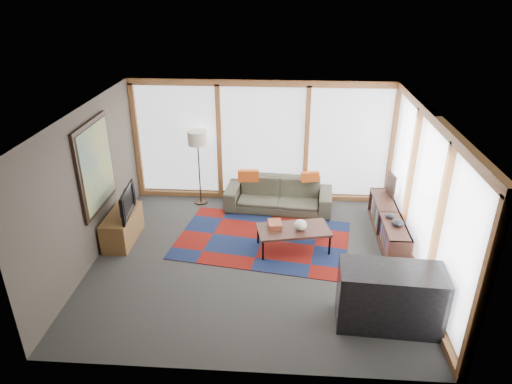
# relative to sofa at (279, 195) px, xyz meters

# --- Properties ---
(ground) EXTENTS (5.50, 5.50, 0.00)m
(ground) POSITION_rel_sofa_xyz_m (-0.37, -1.93, -0.32)
(ground) COLOR #292927
(ground) RESTS_ON ground
(room_envelope) EXTENTS (5.52, 5.02, 2.62)m
(room_envelope) POSITION_rel_sofa_xyz_m (0.12, -1.37, 1.22)
(room_envelope) COLOR #493F37
(room_envelope) RESTS_ON ground
(rug) EXTENTS (3.39, 2.46, 0.01)m
(rug) POSITION_rel_sofa_xyz_m (-0.26, -1.30, -0.31)
(rug) COLOR #67110B
(rug) RESTS_ON ground
(sofa) EXTENTS (2.26, 1.04, 0.64)m
(sofa) POSITION_rel_sofa_xyz_m (0.00, 0.00, 0.00)
(sofa) COLOR #38382A
(sofa) RESTS_ON ground
(pillow_left) EXTENTS (0.43, 0.15, 0.24)m
(pillow_left) POSITION_rel_sofa_xyz_m (-0.63, -0.05, 0.44)
(pillow_left) COLOR #C34C16
(pillow_left) RESTS_ON sofa
(pillow_right) EXTENTS (0.38, 0.20, 0.20)m
(pillow_right) POSITION_rel_sofa_xyz_m (0.63, 0.02, 0.42)
(pillow_right) COLOR #C34C16
(pillow_right) RESTS_ON sofa
(floor_lamp) EXTENTS (0.41, 0.41, 1.61)m
(floor_lamp) POSITION_rel_sofa_xyz_m (-1.68, 0.17, 0.49)
(floor_lamp) COLOR #322417
(floor_lamp) RESTS_ON ground
(coffee_table) EXTENTS (1.37, 0.89, 0.42)m
(coffee_table) POSITION_rel_sofa_xyz_m (0.30, -1.57, -0.11)
(coffee_table) COLOR #341C14
(coffee_table) RESTS_ON ground
(book_stack) EXTENTS (0.27, 0.32, 0.10)m
(book_stack) POSITION_rel_sofa_xyz_m (-0.04, -1.52, 0.15)
(book_stack) COLOR brown
(book_stack) RESTS_ON coffee_table
(vase) EXTENTS (0.26, 0.26, 0.19)m
(vase) POSITION_rel_sofa_xyz_m (0.41, -1.59, 0.20)
(vase) COLOR silver
(vase) RESTS_ON coffee_table
(bookshelf) EXTENTS (0.38, 2.11, 0.53)m
(bookshelf) POSITION_rel_sofa_xyz_m (2.06, -1.02, -0.06)
(bookshelf) COLOR #341C14
(bookshelf) RESTS_ON ground
(bowl_a) EXTENTS (0.25, 0.25, 0.11)m
(bowl_a) POSITION_rel_sofa_xyz_m (2.09, -1.52, 0.26)
(bowl_a) COLOR black
(bowl_a) RESTS_ON bookshelf
(bowl_b) EXTENTS (0.17, 0.17, 0.08)m
(bowl_b) POSITION_rel_sofa_xyz_m (2.02, -1.24, 0.25)
(bowl_b) COLOR black
(bowl_b) RESTS_ON bookshelf
(shelf_picture) EXTENTS (0.11, 0.35, 0.46)m
(shelf_picture) POSITION_rel_sofa_xyz_m (2.20, -0.30, 0.44)
(shelf_picture) COLOR black
(shelf_picture) RESTS_ON bookshelf
(tv_console) EXTENTS (0.46, 1.10, 0.55)m
(tv_console) POSITION_rel_sofa_xyz_m (-2.84, -1.46, -0.05)
(tv_console) COLOR brown
(tv_console) RESTS_ON ground
(television) EXTENTS (0.20, 0.90, 0.51)m
(television) POSITION_rel_sofa_xyz_m (-2.75, -1.50, 0.49)
(television) COLOR black
(television) RESTS_ON tv_console
(bar_counter) EXTENTS (1.45, 0.74, 0.89)m
(bar_counter) POSITION_rel_sofa_xyz_m (1.61, -3.41, 0.13)
(bar_counter) COLOR black
(bar_counter) RESTS_ON ground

